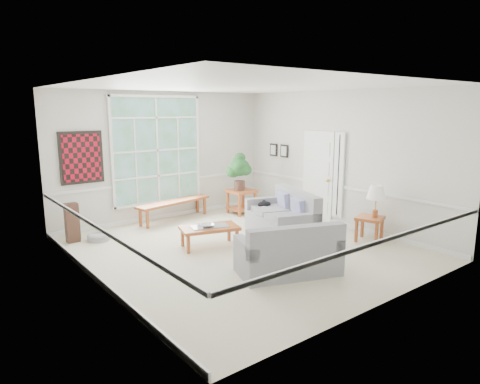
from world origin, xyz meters
name	(u,v)px	position (x,y,z in m)	size (l,w,h in m)	color
floor	(242,249)	(0.00, 0.00, -0.01)	(5.50, 6.00, 0.01)	beige
ceiling	(242,86)	(0.00, 0.00, 3.00)	(5.50, 6.00, 0.02)	white
wall_back	(164,156)	(0.00, 3.00, 1.50)	(5.50, 0.02, 3.00)	silver
wall_front	(387,197)	(0.00, -3.00, 1.50)	(5.50, 0.02, 3.00)	silver
wall_left	(92,187)	(-2.75, 0.00, 1.50)	(0.02, 6.00, 3.00)	silver
wall_right	(340,159)	(2.75, 0.00, 1.50)	(0.02, 6.00, 3.00)	silver
window_back	(157,150)	(-0.20, 2.96, 1.65)	(2.30, 0.08, 2.40)	white
entry_door	(318,176)	(2.71, 0.60, 1.05)	(0.08, 0.90, 2.10)	white
door_sidelight	(339,175)	(2.71, -0.03, 1.15)	(0.08, 0.26, 1.90)	white
wall_art	(82,158)	(-1.95, 2.95, 1.60)	(0.90, 0.06, 1.10)	#590A15
wall_frame_near	(284,151)	(2.71, 1.75, 1.55)	(0.04, 0.26, 0.32)	black
wall_frame_far	(273,150)	(2.71, 2.15, 1.55)	(0.04, 0.26, 0.32)	black
loveseat_right	(281,214)	(1.08, 0.11, 0.48)	(0.92, 1.78, 0.96)	gray
loveseat_front	(288,247)	(-0.17, -1.40, 0.43)	(1.59, 0.82, 0.86)	gray
coffee_table	(210,237)	(-0.43, 0.46, 0.20)	(1.09, 0.59, 0.41)	#A14C22
pewter_bowl	(207,225)	(-0.50, 0.43, 0.44)	(0.32, 0.32, 0.08)	#97989C
window_bench	(174,211)	(0.03, 2.65, 0.23)	(1.97, 0.38, 0.46)	#A14C22
end_table	(241,202)	(1.67, 2.17, 0.31)	(0.61, 0.61, 0.61)	#A14C22
houseplant	(239,172)	(1.60, 2.15, 1.08)	(0.55, 0.55, 0.94)	#215524
side_table	(369,229)	(2.29, -1.18, 0.25)	(0.49, 0.49, 0.50)	#A14C22
table_lamp	(376,201)	(2.35, -1.26, 0.82)	(0.37, 0.37, 0.64)	white
pet_bed	(99,237)	(-1.96, 2.19, 0.07)	(0.45, 0.45, 0.13)	gray
floor_speaker	(72,223)	(-2.40, 2.40, 0.39)	(0.24, 0.19, 0.78)	#40271D
cat	(264,204)	(1.18, 0.74, 0.57)	(0.32, 0.23, 0.15)	black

